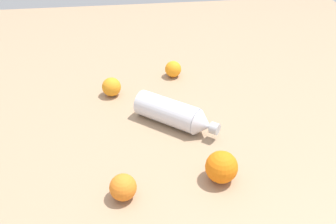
# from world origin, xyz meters

# --- Properties ---
(ground_plane) EXTENTS (2.40, 2.40, 0.00)m
(ground_plane) POSITION_xyz_m (0.00, 0.00, 0.00)
(ground_plane) COLOR #9E7F60
(water_bottle) EXTENTS (0.22, 0.24, 0.08)m
(water_bottle) POSITION_xyz_m (-0.02, -0.07, 0.04)
(water_bottle) COLOR silver
(water_bottle) RESTS_ON ground_plane
(orange_0) EXTENTS (0.06, 0.06, 0.06)m
(orange_0) POSITION_xyz_m (0.29, -0.11, 0.03)
(orange_0) COLOR orange
(orange_0) RESTS_ON ground_plane
(orange_1) EXTENTS (0.06, 0.06, 0.06)m
(orange_1) POSITION_xyz_m (0.18, 0.12, 0.03)
(orange_1) COLOR orange
(orange_1) RESTS_ON ground_plane
(orange_2) EXTENTS (0.06, 0.06, 0.06)m
(orange_2) POSITION_xyz_m (-0.29, 0.09, 0.03)
(orange_2) COLOR orange
(orange_2) RESTS_ON ground_plane
(orange_3) EXTENTS (0.08, 0.08, 0.08)m
(orange_3) POSITION_xyz_m (-0.26, -0.14, 0.04)
(orange_3) COLOR orange
(orange_3) RESTS_ON ground_plane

